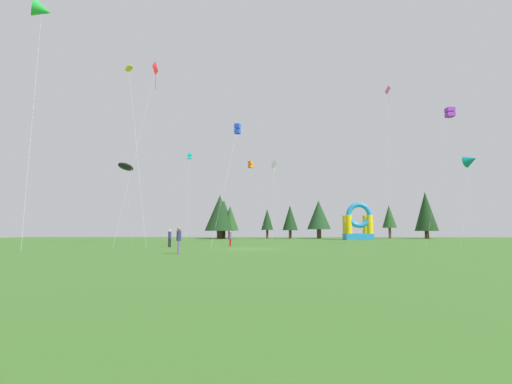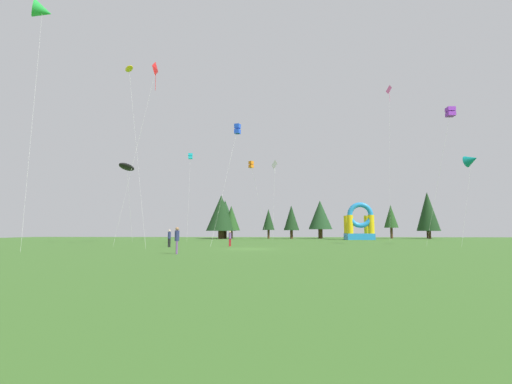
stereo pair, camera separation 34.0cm
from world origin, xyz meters
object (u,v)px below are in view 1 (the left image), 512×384
person_midfield (170,237)px  kite_orange_box (251,165)px  kite_blue_box (237,129)px  kite_purple_box (450,113)px  person_far_side (179,238)px  kite_red_diamond (156,70)px  kite_white_diamond (275,166)px  kite_green_delta (42,10)px  kite_teal_delta (471,160)px  inflatable_red_slide (358,226)px  person_left_edge (230,237)px  kite_pink_diamond (389,92)px  kite_yellow_parafoil (129,69)px  kite_black_parafoil (126,167)px  kite_cyan_box (190,156)px

person_midfield → kite_orange_box: bearing=87.7°
kite_blue_box → kite_purple_box: 23.34m
person_far_side → kite_red_diamond: bearing=-165.7°
kite_red_diamond → kite_white_diamond: 22.66m
kite_purple_box → kite_green_delta: bearing=-174.5°
kite_teal_delta → kite_white_diamond: kite_white_diamond is taller
kite_purple_box → person_midfield: bearing=-172.9°
kite_teal_delta → kite_white_diamond: bearing=144.3°
inflatable_red_slide → person_left_edge: bearing=-125.1°
kite_pink_diamond → kite_green_delta: 49.07m
kite_orange_box → kite_purple_box: (22.28, -14.43, 2.84)m
person_left_edge → person_far_side: bearing=27.8°
kite_pink_diamond → inflatable_red_slide: 23.28m
kite_teal_delta → person_far_side: 32.23m
kite_teal_delta → kite_yellow_parafoil: 38.70m
kite_yellow_parafoil → kite_green_delta: 10.00m
kite_teal_delta → kite_red_diamond: 35.15m
kite_yellow_parafoil → person_left_edge: (11.65, -1.04, -18.67)m
kite_purple_box → person_left_edge: (-23.44, -1.49, -13.28)m
kite_black_parafoil → person_far_side: (13.69, -23.67, -9.28)m
kite_cyan_box → kite_white_diamond: bearing=-10.6°
kite_blue_box → kite_green_delta: size_ratio=0.55×
kite_teal_delta → kite_cyan_box: kite_cyan_box is taller
kite_red_diamond → kite_white_diamond: kite_red_diamond is taller
kite_red_diamond → kite_orange_box: kite_red_diamond is taller
person_left_edge → kite_red_diamond: bearing=-51.5°
kite_teal_delta → kite_red_diamond: (-33.71, -2.14, 9.73)m
kite_orange_box → person_midfield: 21.93m
kite_blue_box → kite_purple_box: kite_purple_box is taller
kite_blue_box → kite_purple_box: (23.17, -2.67, 0.77)m
person_left_edge → kite_black_parafoil: bearing=-88.0°
kite_pink_diamond → kite_green_delta: bearing=-151.5°
kite_black_parafoil → inflatable_red_slide: 39.95m
kite_teal_delta → inflatable_red_slide: size_ratio=1.50×
kite_green_delta → person_left_edge: bearing=7.7°
kite_black_parafoil → person_midfield: size_ratio=6.49×
kite_teal_delta → kite_yellow_parafoil: kite_yellow_parafoil is taller
kite_white_diamond → person_far_side: 31.86m
kite_blue_box → kite_teal_delta: (25.31, -2.16, -4.34)m
person_far_side → person_left_edge: bearing=158.5°
kite_green_delta → person_far_side: size_ratio=13.97×
kite_purple_box → inflatable_red_slide: (-3.81, 26.43, -11.78)m
kite_green_delta → kite_pink_diamond: bearing=28.5°
kite_orange_box → kite_teal_delta: bearing=-29.7°
kite_teal_delta → kite_purple_box: kite_purple_box is taller
kite_yellow_parafoil → person_far_side: (9.53, -13.43, -18.52)m
kite_orange_box → person_far_side: 30.30m
kite_black_parafoil → kite_white_diamond: 21.36m
kite_pink_diamond → person_far_side: size_ratio=13.72×
kite_pink_diamond → person_far_side: bearing=-127.7°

